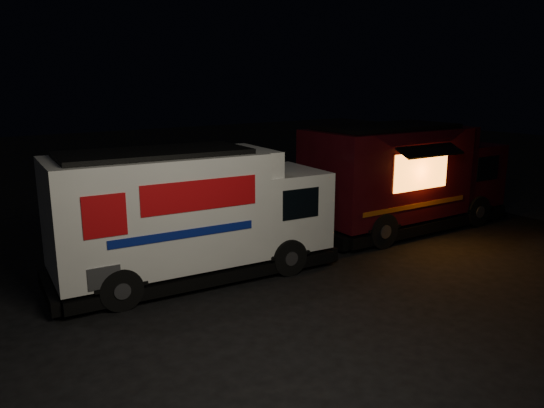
% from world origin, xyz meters
% --- Properties ---
extents(ground, '(80.00, 80.00, 0.00)m').
position_xyz_m(ground, '(0.00, 0.00, 0.00)').
color(ground, black).
rests_on(ground, ground).
extents(white_truck, '(7.15, 3.07, 3.15)m').
position_xyz_m(white_truck, '(0.09, 2.06, 1.57)').
color(white_truck, silver).
rests_on(white_truck, ground).
extents(red_truck, '(7.33, 3.00, 3.36)m').
position_xyz_m(red_truck, '(7.63, 2.04, 1.68)').
color(red_truck, '#36090F').
rests_on(red_truck, ground).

